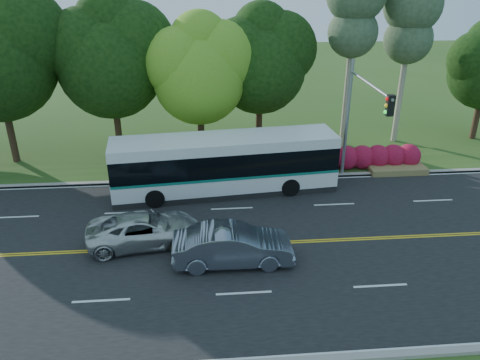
{
  "coord_description": "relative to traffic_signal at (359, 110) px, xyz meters",
  "views": [
    {
      "loc": [
        -1.88,
        -18.19,
        11.75
      ],
      "look_at": [
        -0.19,
        2.0,
        2.36
      ],
      "focal_mm": 35.0,
      "sensor_mm": 36.0,
      "label": 1
    }
  ],
  "objects": [
    {
      "name": "suv",
      "position": [
        -11.18,
        -4.9,
        -3.93
      ],
      "size": [
        5.46,
        3.11,
        1.44
      ],
      "primitive_type": "imported",
      "rotation": [
        0.0,
        0.0,
        1.72
      ],
      "color": "silver",
      "rests_on": "road"
    },
    {
      "name": "grass_verge",
      "position": [
        -6.49,
        3.6,
        -4.62
      ],
      "size": [
        60.0,
        4.0,
        0.1
      ],
      "primitive_type": "cube",
      "color": "#2F531B",
      "rests_on": "ground"
    },
    {
      "name": "traffic_signal",
      "position": [
        0.0,
        0.0,
        0.0
      ],
      "size": [
        0.42,
        6.1,
        7.0
      ],
      "color": "#92949A",
      "rests_on": "ground"
    },
    {
      "name": "road",
      "position": [
        -6.49,
        -5.4,
        -4.66
      ],
      "size": [
        60.0,
        14.0,
        0.02
      ],
      "primitive_type": "cube",
      "color": "black",
      "rests_on": "ground"
    },
    {
      "name": "sedan",
      "position": [
        -7.27,
        -6.79,
        -3.81
      ],
      "size": [
        5.13,
        1.79,
        1.69
      ],
      "primitive_type": "imported",
      "rotation": [
        0.0,
        0.0,
        1.57
      ],
      "color": "slate",
      "rests_on": "road"
    },
    {
      "name": "ground",
      "position": [
        -6.49,
        -5.4,
        -4.67
      ],
      "size": [
        120.0,
        120.0,
        0.0
      ],
      "primitive_type": "plane",
      "color": "#2F531B",
      "rests_on": "ground"
    },
    {
      "name": "lane_markings",
      "position": [
        -6.59,
        -5.4,
        -4.65
      ],
      "size": [
        57.6,
        13.82,
        0.0
      ],
      "color": "gold",
      "rests_on": "road"
    },
    {
      "name": "tree_row",
      "position": [
        -11.65,
        6.73,
        2.06
      ],
      "size": [
        44.7,
        9.1,
        13.84
      ],
      "color": "#311F16",
      "rests_on": "ground"
    },
    {
      "name": "bougainvillea_hedge",
      "position": [
        0.69,
        2.75,
        -3.95
      ],
      "size": [
        9.5,
        2.25,
        1.5
      ],
      "color": "maroon",
      "rests_on": "ground"
    },
    {
      "name": "curb_north",
      "position": [
        -6.49,
        1.75,
        -4.6
      ],
      "size": [
        60.0,
        0.3,
        0.15
      ],
      "primitive_type": "cube",
      "color": "#9C968D",
      "rests_on": "ground"
    },
    {
      "name": "transit_bus",
      "position": [
        -7.24,
        0.21,
        -3.06
      ],
      "size": [
        12.51,
        3.88,
        3.22
      ],
      "rotation": [
        0.0,
        0.0,
        0.1
      ],
      "color": "white",
      "rests_on": "road"
    }
  ]
}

